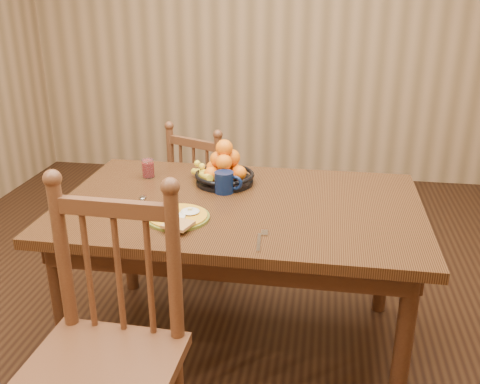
% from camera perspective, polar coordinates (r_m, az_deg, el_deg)
% --- Properties ---
extents(room, '(4.52, 5.02, 2.72)m').
position_cam_1_polar(room, '(2.22, 0.00, 13.33)').
color(room, black).
rests_on(room, ground).
extents(dining_table, '(1.60, 1.00, 0.75)m').
position_cam_1_polar(dining_table, '(2.41, 0.00, -2.98)').
color(dining_table, black).
rests_on(dining_table, ground).
extents(chair_far, '(0.53, 0.52, 0.90)m').
position_cam_1_polar(chair_far, '(3.22, -3.31, -0.84)').
color(chair_far, '#492715').
rests_on(chair_far, ground).
extents(chair_near, '(0.50, 0.48, 1.07)m').
position_cam_1_polar(chair_near, '(1.88, -14.25, -16.73)').
color(chair_near, '#492715').
rests_on(chair_near, ground).
extents(breakfast_plate, '(0.26, 0.30, 0.04)m').
position_cam_1_polar(breakfast_plate, '(2.22, -6.63, -2.62)').
color(breakfast_plate, '#59601E').
rests_on(breakfast_plate, dining_table).
extents(fork, '(0.04, 0.18, 0.00)m').
position_cam_1_polar(fork, '(2.04, 2.23, -5.03)').
color(fork, silver).
rests_on(fork, dining_table).
extents(spoon, '(0.04, 0.16, 0.01)m').
position_cam_1_polar(spoon, '(2.44, -10.40, -0.79)').
color(spoon, silver).
rests_on(spoon, dining_table).
extents(coffee_mug, '(0.13, 0.09, 0.10)m').
position_cam_1_polar(coffee_mug, '(2.47, -1.60, 1.06)').
color(coffee_mug, '#091535').
rests_on(coffee_mug, dining_table).
extents(juice_glass, '(0.06, 0.06, 0.09)m').
position_cam_1_polar(juice_glass, '(2.71, -9.77, 2.45)').
color(juice_glass, silver).
rests_on(juice_glass, dining_table).
extents(fruit_bowl, '(0.32, 0.29, 0.22)m').
position_cam_1_polar(fruit_bowl, '(2.58, -1.77, 2.29)').
color(fruit_bowl, black).
rests_on(fruit_bowl, dining_table).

